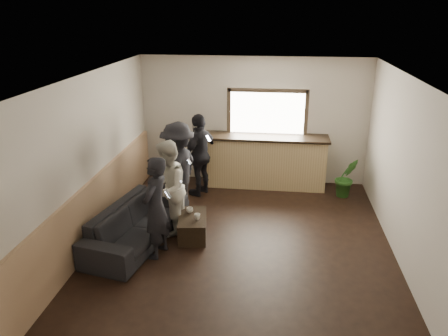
# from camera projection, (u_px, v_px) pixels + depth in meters

# --- Properties ---
(ground) EXTENTS (5.00, 6.00, 0.01)m
(ground) POSITION_uv_depth(u_px,v_px,m) (241.00, 245.00, 7.37)
(ground) COLOR black
(room_shell) EXTENTS (5.01, 6.01, 2.80)m
(room_shell) POSITION_uv_depth(u_px,v_px,m) (196.00, 161.00, 6.94)
(room_shell) COLOR silver
(room_shell) RESTS_ON ground
(bar_counter) EXTENTS (2.70, 0.68, 2.13)m
(bar_counter) POSITION_uv_depth(u_px,v_px,m) (265.00, 158.00, 9.62)
(bar_counter) COLOR tan
(bar_counter) RESTS_ON ground
(sofa) EXTENTS (1.34, 2.42, 0.67)m
(sofa) POSITION_uv_depth(u_px,v_px,m) (137.00, 224.00, 7.36)
(sofa) COLOR black
(sofa) RESTS_ON ground
(coffee_table) EXTENTS (0.59, 0.90, 0.37)m
(coffee_table) POSITION_uv_depth(u_px,v_px,m) (193.00, 226.00, 7.60)
(coffee_table) COLOR black
(coffee_table) RESTS_ON ground
(cup_a) EXTENTS (0.14, 0.14, 0.09)m
(cup_a) POSITION_uv_depth(u_px,v_px,m) (190.00, 210.00, 7.66)
(cup_a) COLOR silver
(cup_a) RESTS_ON coffee_table
(cup_b) EXTENTS (0.13, 0.13, 0.10)m
(cup_b) POSITION_uv_depth(u_px,v_px,m) (197.00, 217.00, 7.42)
(cup_b) COLOR silver
(cup_b) RESTS_ON coffee_table
(potted_plant) EXTENTS (0.56, 0.50, 0.84)m
(potted_plant) POSITION_uv_depth(u_px,v_px,m) (346.00, 178.00, 9.11)
(potted_plant) COLOR #2D6623
(potted_plant) RESTS_ON ground
(person_a) EXTENTS (0.52, 0.67, 1.66)m
(person_a) POSITION_uv_depth(u_px,v_px,m) (156.00, 208.00, 6.79)
(person_a) COLOR black
(person_a) RESTS_ON ground
(person_b) EXTENTS (0.64, 0.82, 1.69)m
(person_b) POSITION_uv_depth(u_px,v_px,m) (167.00, 188.00, 7.49)
(person_b) COLOR beige
(person_b) RESTS_ON ground
(person_c) EXTENTS (0.91, 1.28, 1.80)m
(person_c) POSITION_uv_depth(u_px,v_px,m) (178.00, 169.00, 8.24)
(person_c) COLOR black
(person_c) RESTS_ON ground
(person_d) EXTENTS (0.86, 1.10, 1.75)m
(person_d) POSITION_uv_depth(u_px,v_px,m) (200.00, 155.00, 9.09)
(person_d) COLOR black
(person_d) RESTS_ON ground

